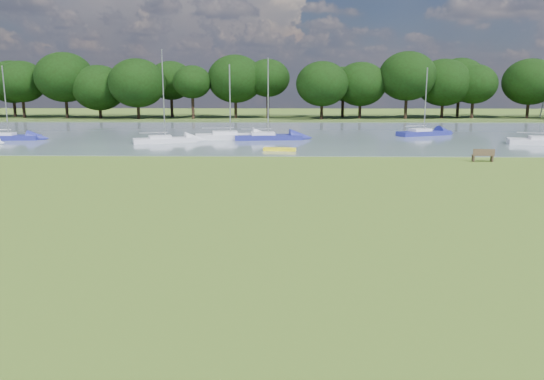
{
  "coord_description": "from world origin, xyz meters",
  "views": [
    {
      "loc": [
        -0.3,
        -21.82,
        5.95
      ],
      "look_at": [
        -0.73,
        -2.0,
        1.97
      ],
      "focal_mm": 35.0,
      "sensor_mm": 36.0,
      "label": 1
    }
  ],
  "objects_px": {
    "sailboat_4": "(267,135)",
    "riverbank_bench": "(483,155)",
    "sailboat_0": "(230,135)",
    "sailboat_5": "(8,136)",
    "sailboat_7": "(423,131)",
    "sailboat_1": "(164,138)",
    "kayak": "(280,149)"
  },
  "relations": [
    {
      "from": "kayak",
      "to": "sailboat_0",
      "type": "relative_size",
      "value": 0.37
    },
    {
      "from": "riverbank_bench",
      "to": "sailboat_7",
      "type": "height_order",
      "value": "sailboat_7"
    },
    {
      "from": "sailboat_7",
      "to": "sailboat_5",
      "type": "bearing_deg",
      "value": 162.93
    },
    {
      "from": "sailboat_0",
      "to": "sailboat_5",
      "type": "relative_size",
      "value": 1.02
    },
    {
      "from": "kayak",
      "to": "sailboat_7",
      "type": "relative_size",
      "value": 0.38
    },
    {
      "from": "kayak",
      "to": "sailboat_7",
      "type": "bearing_deg",
      "value": 49.3
    },
    {
      "from": "sailboat_0",
      "to": "kayak",
      "type": "bearing_deg",
      "value": -71.3
    },
    {
      "from": "kayak",
      "to": "sailboat_4",
      "type": "relative_size",
      "value": 0.34
    },
    {
      "from": "sailboat_4",
      "to": "riverbank_bench",
      "type": "bearing_deg",
      "value": -49.93
    },
    {
      "from": "sailboat_1",
      "to": "sailboat_5",
      "type": "height_order",
      "value": "sailboat_1"
    },
    {
      "from": "sailboat_5",
      "to": "sailboat_7",
      "type": "height_order",
      "value": "sailboat_5"
    },
    {
      "from": "sailboat_4",
      "to": "sailboat_7",
      "type": "relative_size",
      "value": 1.11
    },
    {
      "from": "sailboat_1",
      "to": "sailboat_0",
      "type": "bearing_deg",
      "value": 9.15
    },
    {
      "from": "sailboat_4",
      "to": "sailboat_7",
      "type": "xyz_separation_m",
      "value": [
        18.01,
        5.13,
        -0.01
      ]
    },
    {
      "from": "kayak",
      "to": "sailboat_4",
      "type": "bearing_deg",
      "value": 105.79
    },
    {
      "from": "riverbank_bench",
      "to": "kayak",
      "type": "height_order",
      "value": "riverbank_bench"
    },
    {
      "from": "riverbank_bench",
      "to": "sailboat_0",
      "type": "height_order",
      "value": "sailboat_0"
    },
    {
      "from": "kayak",
      "to": "sailboat_4",
      "type": "height_order",
      "value": "sailboat_4"
    },
    {
      "from": "kayak",
      "to": "sailboat_0",
      "type": "height_order",
      "value": "sailboat_0"
    },
    {
      "from": "sailboat_1",
      "to": "sailboat_4",
      "type": "bearing_deg",
      "value": -3.4
    },
    {
      "from": "riverbank_bench",
      "to": "sailboat_4",
      "type": "distance_m",
      "value": 23.37
    },
    {
      "from": "sailboat_7",
      "to": "riverbank_bench",
      "type": "bearing_deg",
      "value": -116.47
    },
    {
      "from": "kayak",
      "to": "sailboat_5",
      "type": "bearing_deg",
      "value": 170.62
    },
    {
      "from": "sailboat_0",
      "to": "sailboat_5",
      "type": "height_order",
      "value": "sailboat_0"
    },
    {
      "from": "sailboat_0",
      "to": "sailboat_5",
      "type": "distance_m",
      "value": 23.75
    },
    {
      "from": "riverbank_bench",
      "to": "kayak",
      "type": "distance_m",
      "value": 16.98
    },
    {
      "from": "kayak",
      "to": "sailboat_1",
      "type": "bearing_deg",
      "value": 158.35
    },
    {
      "from": "sailboat_0",
      "to": "sailboat_1",
      "type": "xyz_separation_m",
      "value": [
        -6.35,
        -3.49,
        -0.06
      ]
    },
    {
      "from": "sailboat_1",
      "to": "sailboat_4",
      "type": "distance_m",
      "value": 10.9
    },
    {
      "from": "sailboat_1",
      "to": "sailboat_4",
      "type": "relative_size",
      "value": 1.08
    },
    {
      "from": "sailboat_7",
      "to": "sailboat_4",
      "type": "bearing_deg",
      "value": 171.48
    },
    {
      "from": "kayak",
      "to": "sailboat_0",
      "type": "bearing_deg",
      "value": 126.14
    }
  ]
}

